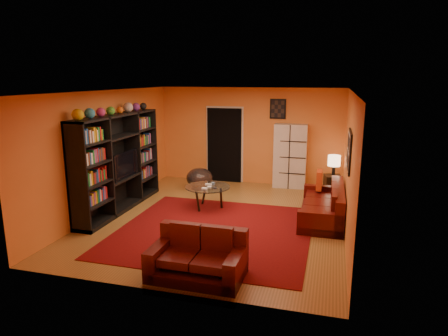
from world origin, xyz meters
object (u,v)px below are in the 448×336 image
(table_lamp, at_px, (334,161))
(loveseat, at_px, (199,257))
(sofa, at_px, (326,206))
(tv, at_px, (121,165))
(bowl_chair, at_px, (200,178))
(storage_cabinet, at_px, (290,156))
(coffee_table, at_px, (208,189))
(side_table, at_px, (333,185))
(entertainment_unit, at_px, (119,163))

(table_lamp, bearing_deg, loveseat, -111.33)
(sofa, xyz_separation_m, table_lamp, (0.12, 1.84, 0.57))
(tv, distance_m, table_lamp, 5.05)
(bowl_chair, bearing_deg, sofa, -23.95)
(tv, distance_m, sofa, 4.45)
(storage_cabinet, bearing_deg, sofa, -68.46)
(coffee_table, distance_m, table_lamp, 3.25)
(side_table, bearing_deg, bowl_chair, -173.12)
(entertainment_unit, xyz_separation_m, side_table, (4.53, 2.36, -0.80))
(storage_cabinet, xyz_separation_m, side_table, (1.12, -0.44, -0.59))
(storage_cabinet, relative_size, bowl_chair, 2.44)
(sofa, relative_size, storage_cabinet, 1.24)
(loveseat, relative_size, table_lamp, 2.72)
(sofa, height_order, coffee_table, sofa)
(loveseat, relative_size, coffee_table, 1.38)
(table_lamp, bearing_deg, sofa, -93.60)
(entertainment_unit, bearing_deg, sofa, 6.74)
(entertainment_unit, distance_m, tv, 0.07)
(sofa, bearing_deg, storage_cabinet, 113.33)
(tv, bearing_deg, storage_cabinet, -50.41)
(side_table, bearing_deg, coffee_table, -145.92)
(coffee_table, distance_m, bowl_chair, 1.57)
(sofa, height_order, loveseat, same)
(storage_cabinet, bearing_deg, tv, -142.70)
(loveseat, bearing_deg, side_table, -20.72)
(entertainment_unit, relative_size, tv, 3.02)
(loveseat, bearing_deg, storage_cabinet, -7.51)
(storage_cabinet, bearing_deg, side_table, -23.71)
(sofa, xyz_separation_m, loveseat, (-1.75, -2.94, 0.00))
(entertainment_unit, distance_m, storage_cabinet, 4.41)
(sofa, xyz_separation_m, coffee_table, (-2.56, 0.03, 0.17))
(coffee_table, height_order, storage_cabinet, storage_cabinet)
(table_lamp, bearing_deg, coffee_table, -145.92)
(coffee_table, distance_m, storage_cabinet, 2.76)
(coffee_table, relative_size, table_lamp, 1.98)
(entertainment_unit, distance_m, sofa, 4.51)
(sofa, height_order, table_lamp, table_lamp)
(entertainment_unit, bearing_deg, tv, 28.61)
(entertainment_unit, height_order, coffee_table, entertainment_unit)
(entertainment_unit, height_order, side_table, entertainment_unit)
(storage_cabinet, bearing_deg, loveseat, -100.41)
(storage_cabinet, distance_m, side_table, 1.34)
(sofa, height_order, bowl_chair, sofa)
(loveseat, xyz_separation_m, table_lamp, (1.87, 4.78, 0.57))
(coffee_table, relative_size, storage_cabinet, 0.59)
(entertainment_unit, bearing_deg, bowl_chair, 58.91)
(tv, relative_size, storage_cabinet, 0.59)
(sofa, distance_m, storage_cabinet, 2.55)
(tv, bearing_deg, entertainment_unit, 118.61)
(tv, xyz_separation_m, table_lamp, (4.47, 2.33, -0.15))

